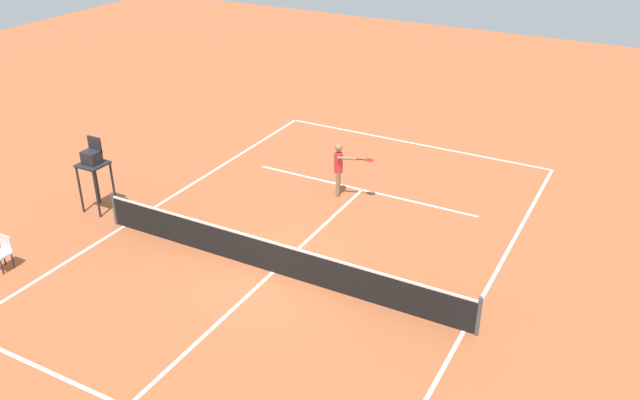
{
  "coord_description": "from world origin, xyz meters",
  "views": [
    {
      "loc": [
        -8.31,
        12.77,
        10.04
      ],
      "look_at": [
        0.16,
        -2.96,
        0.8
      ],
      "focal_mm": 37.73,
      "sensor_mm": 36.0,
      "label": 1
    }
  ],
  "objects_px": {
    "player_serving": "(340,165)",
    "tennis_ball": "(335,214)",
    "umpire_chair": "(93,163)",
    "courtside_chair_near": "(3,251)"
  },
  "relations": [
    {
      "from": "tennis_ball",
      "to": "courtside_chair_near",
      "type": "distance_m",
      "value": 9.5
    },
    {
      "from": "tennis_ball",
      "to": "courtside_chair_near",
      "type": "relative_size",
      "value": 0.07
    },
    {
      "from": "player_serving",
      "to": "courtside_chair_near",
      "type": "height_order",
      "value": "player_serving"
    },
    {
      "from": "umpire_chair",
      "to": "courtside_chair_near",
      "type": "distance_m",
      "value": 3.88
    },
    {
      "from": "player_serving",
      "to": "tennis_ball",
      "type": "height_order",
      "value": "player_serving"
    },
    {
      "from": "player_serving",
      "to": "tennis_ball",
      "type": "relative_size",
      "value": 26.87
    },
    {
      "from": "player_serving",
      "to": "umpire_chair",
      "type": "xyz_separation_m",
      "value": [
        6.23,
        4.45,
        0.51
      ]
    },
    {
      "from": "player_serving",
      "to": "umpire_chair",
      "type": "distance_m",
      "value": 7.67
    },
    {
      "from": "player_serving",
      "to": "tennis_ball",
      "type": "xyz_separation_m",
      "value": [
        -0.5,
        1.28,
        -1.06
      ]
    },
    {
      "from": "tennis_ball",
      "to": "umpire_chair",
      "type": "bearing_deg",
      "value": 25.28
    }
  ]
}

